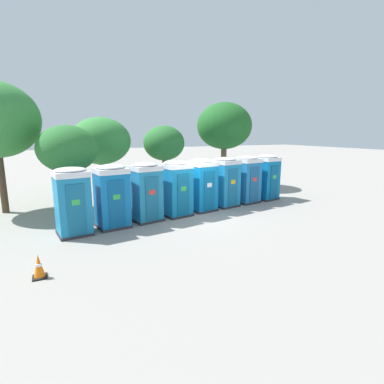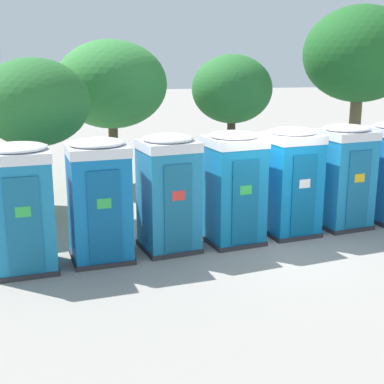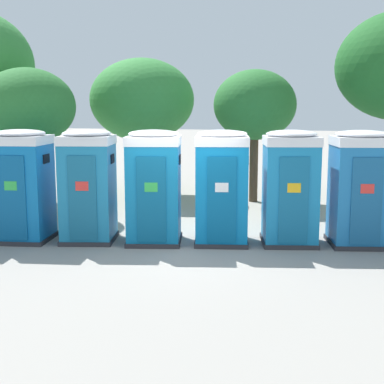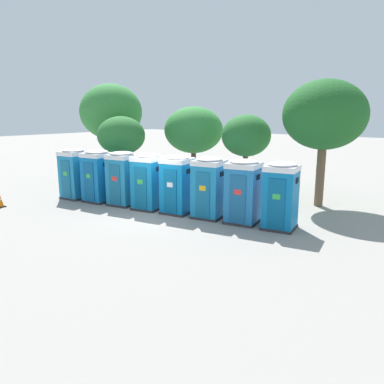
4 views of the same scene
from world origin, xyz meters
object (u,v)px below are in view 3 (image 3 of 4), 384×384
Objects in this scene: portapotty_3 at (154,186)px; portapotty_5 at (290,187)px; street_tree_2 at (255,106)px; portapotty_2 at (88,185)px; street_tree_0 at (142,100)px; portapotty_6 at (360,188)px; portapotty_4 at (222,187)px; street_tree_3 at (27,108)px; portapotty_1 at (22,185)px.

portapotty_5 is at bearing 11.04° from portapotty_3.
portapotty_5 is 0.60× the size of street_tree_2.
portapotty_2 is 6.68m from street_tree_0.
street_tree_0 is (-6.73, 5.35, 1.97)m from portapotty_6.
portapotty_5 is (4.46, 0.76, -0.00)m from portapotty_2.
portapotty_6 is at bearing 10.23° from portapotty_3.
portapotty_2 is 4.52m from portapotty_5.
portapotty_2 is 1.00× the size of portapotty_3.
portapotty_2 is at bearing -173.02° from portapotty_3.
street_tree_2 is (3.07, 5.98, 1.79)m from portapotty_2.
street_tree_0 is at bearing 122.66° from portapotty_4.
portapotty_4 and portapotty_6 have the same top height.
portapotty_6 is at bearing -60.01° from street_tree_2.
portapotty_3 is 0.62× the size of street_tree_3.
portapotty_1 is 0.60× the size of street_tree_2.
street_tree_3 is (-5.82, 1.98, 1.73)m from portapotty_4.
portapotty_4 is at bearing 9.98° from portapotty_1.
portapotty_1 is at bearing -170.02° from portapotty_4.
portapotty_2 is 1.00× the size of portapotty_4.
portapotty_6 is at bearing 9.59° from portapotty_4.
portapotty_1 is at bearing -170.18° from portapotty_6.
portapotty_4 is 3.02m from portapotty_6.
street_tree_2 is at bearing 74.81° from portapotty_3.
portapotty_2 is (1.48, 0.30, 0.00)m from portapotty_1.
portapotty_3 is at bearing -105.19° from street_tree_2.
portapotty_5 is at bearing -171.39° from portapotty_6.
street_tree_0 is (-0.78, 6.34, 1.97)m from portapotty_2.
street_tree_3 reaches higher than portapotty_3.
portapotty_4 is (4.46, 0.78, 0.00)m from portapotty_1.
portapotty_1 is 0.62× the size of street_tree_3.
portapotty_1 is at bearing -170.79° from portapotty_3.
portapotty_1 is at bearing -96.06° from street_tree_0.
street_tree_2 reaches higher than portapotty_1.
street_tree_2 reaches higher than portapotty_6.
street_tree_3 reaches higher than portapotty_6.
street_tree_0 is 1.11× the size of street_tree_2.
portapotty_3 is 1.00× the size of portapotty_6.
street_tree_3 is (-7.30, 1.70, 1.73)m from portapotty_5.
portapotty_1 is 6.03m from portapotty_5.
street_tree_3 reaches higher than portapotty_1.
portapotty_4 is (1.48, 0.30, 0.00)m from portapotty_3.
portapotty_2 is at bearing -117.19° from street_tree_2.
street_tree_2 is at bearing -5.35° from street_tree_0.
portapotty_2 is 6.03m from portapotty_6.
street_tree_2 is 1.02× the size of street_tree_3.
street_tree_3 is at bearing -149.26° from street_tree_2.
street_tree_2 is at bearing 30.74° from street_tree_3.
street_tree_0 reaches higher than street_tree_2.
portapotty_4 is 5.78m from street_tree_2.
portapotty_1 and portapotty_6 have the same top height.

